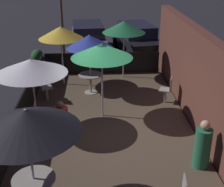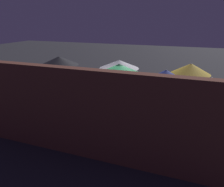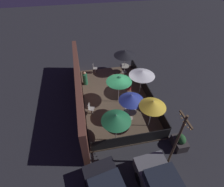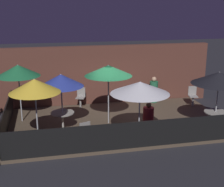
% 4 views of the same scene
% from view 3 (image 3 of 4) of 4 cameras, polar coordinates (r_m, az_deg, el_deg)
% --- Properties ---
extents(ground_plane, '(60.00, 60.00, 0.00)m').
position_cam_3_polar(ground_plane, '(14.60, 1.29, -1.69)').
color(ground_plane, '#26262B').
extents(patio_deck, '(9.11, 5.27, 0.12)m').
position_cam_3_polar(patio_deck, '(14.56, 1.29, -1.52)').
color(patio_deck, brown).
rests_on(patio_deck, ground_plane).
extents(building_wall, '(10.71, 0.36, 2.96)m').
position_cam_3_polar(building_wall, '(13.43, -10.64, 1.32)').
color(building_wall, brown).
rests_on(building_wall, ground_plane).
extents(fence_front, '(8.91, 0.05, 0.95)m').
position_cam_3_polar(fence_front, '(14.87, 11.11, 1.36)').
color(fence_front, black).
rests_on(fence_front, patio_deck).
extents(fence_side_left, '(0.05, 5.07, 0.95)m').
position_cam_3_polar(fence_side_left, '(11.32, 6.40, -14.82)').
color(fence_side_left, black).
rests_on(fence_side_left, patio_deck).
extents(patio_umbrella_0, '(2.10, 2.10, 2.31)m').
position_cam_3_polar(patio_umbrella_0, '(16.47, 4.34, 13.01)').
color(patio_umbrella_0, '#B2B2B7').
rests_on(patio_umbrella_0, patio_deck).
extents(patio_umbrella_1, '(1.71, 1.71, 2.26)m').
position_cam_3_polar(patio_umbrella_1, '(11.60, 6.39, -1.39)').
color(patio_umbrella_1, '#B2B2B7').
rests_on(patio_umbrella_1, patio_deck).
extents(patio_umbrella_2, '(2.07, 2.07, 2.22)m').
position_cam_3_polar(patio_umbrella_2, '(13.98, 9.81, 6.56)').
color(patio_umbrella_2, '#B2B2B7').
rests_on(patio_umbrella_2, patio_deck).
extents(patio_umbrella_3, '(1.74, 1.74, 2.38)m').
position_cam_3_polar(patio_umbrella_3, '(11.23, 13.23, -3.30)').
color(patio_umbrella_3, '#B2B2B7').
rests_on(patio_umbrella_3, patio_deck).
extents(patio_umbrella_4, '(1.92, 1.92, 2.45)m').
position_cam_3_polar(patio_umbrella_4, '(12.78, 2.32, 4.72)').
color(patio_umbrella_4, '#B2B2B7').
rests_on(patio_umbrella_4, patio_deck).
extents(patio_umbrella_5, '(1.78, 1.78, 2.42)m').
position_cam_3_polar(patio_umbrella_5, '(10.10, 1.39, -7.94)').
color(patio_umbrella_5, '#B2B2B7').
rests_on(patio_umbrella_5, patio_deck).
extents(dining_table_0, '(0.90, 0.90, 0.72)m').
position_cam_3_polar(dining_table_0, '(17.22, 4.09, 8.62)').
color(dining_table_0, '#9E998E').
rests_on(dining_table_0, patio_deck).
extents(dining_table_1, '(0.91, 0.91, 0.75)m').
position_cam_3_polar(dining_table_1, '(12.60, 5.92, -6.16)').
color(dining_table_1, '#9E998E').
rests_on(dining_table_1, patio_deck).
extents(patio_chair_0, '(0.51, 0.51, 0.96)m').
position_cam_3_polar(patio_chair_0, '(13.51, 11.97, -3.38)').
color(patio_chair_0, gray).
rests_on(patio_chair_0, patio_deck).
extents(patio_chair_1, '(0.46, 0.46, 0.96)m').
position_cam_3_polar(patio_chair_1, '(17.19, -5.77, 8.27)').
color(patio_chair_1, gray).
rests_on(patio_chair_1, patio_deck).
extents(patio_chair_2, '(0.52, 0.52, 0.95)m').
position_cam_3_polar(patio_chair_2, '(13.00, -7.05, -4.84)').
color(patio_chair_2, gray).
rests_on(patio_chair_2, patio_deck).
extents(patron_0, '(0.47, 0.47, 1.19)m').
position_cam_3_polar(patron_0, '(15.09, 5.52, 2.94)').
color(patron_0, maroon).
rests_on(patron_0, patio_deck).
extents(patron_1, '(0.57, 0.57, 1.30)m').
position_cam_3_polar(patron_1, '(15.78, -8.76, 4.80)').
color(patron_1, '#236642').
rests_on(patron_1, patio_deck).
extents(planter_box, '(1.06, 0.74, 1.07)m').
position_cam_3_polar(planter_box, '(12.11, 21.25, -14.48)').
color(planter_box, '#332D2D').
rests_on(planter_box, ground_plane).
extents(light_post, '(1.10, 0.12, 4.15)m').
position_cam_3_polar(light_post, '(9.77, 20.52, -14.00)').
color(light_post, brown).
rests_on(light_post, ground_plane).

